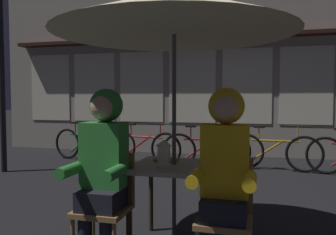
# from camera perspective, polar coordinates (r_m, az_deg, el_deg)

# --- Properties ---
(cafe_table) EXTENTS (0.72, 0.72, 0.74)m
(cafe_table) POSITION_cam_1_polar(r_m,az_deg,el_deg) (3.08, 1.01, -9.62)
(cafe_table) COLOR #B2AD9E
(cafe_table) RESTS_ON ground_plane
(patio_umbrella) EXTENTS (2.10, 2.10, 2.31)m
(patio_umbrella) POSITION_cam_1_polar(r_m,az_deg,el_deg) (3.10, 1.04, 16.96)
(patio_umbrella) COLOR #4C4C51
(patio_umbrella) RESTS_ON ground_plane
(lantern) EXTENTS (0.11, 0.11, 0.23)m
(lantern) POSITION_cam_1_polar(r_m,az_deg,el_deg) (2.95, -0.67, -5.80)
(lantern) COLOR white
(lantern) RESTS_ON cafe_table
(chair_left) EXTENTS (0.40, 0.40, 0.87)m
(chair_left) POSITION_cam_1_polar(r_m,az_deg,el_deg) (2.93, -10.15, -13.34)
(chair_left) COLOR olive
(chair_left) RESTS_ON ground_plane
(chair_right) EXTENTS (0.40, 0.40, 0.87)m
(chair_right) POSITION_cam_1_polar(r_m,az_deg,el_deg) (2.70, 9.42, -14.83)
(chair_right) COLOR olive
(chair_right) RESTS_ON ground_plane
(person_left_hooded) EXTENTS (0.45, 0.56, 1.40)m
(person_left_hooded) POSITION_cam_1_polar(r_m,az_deg,el_deg) (2.80, -10.71, -6.63)
(person_left_hooded) COLOR black
(person_left_hooded) RESTS_ON ground_plane
(person_right_hooded) EXTENTS (0.45, 0.56, 1.40)m
(person_right_hooded) POSITION_cam_1_polar(r_m,az_deg,el_deg) (2.55, 9.38, -7.58)
(person_right_hooded) COLOR black
(person_right_hooded) RESTS_ON ground_plane
(shopfront_building) EXTENTS (10.00, 0.93, 6.20)m
(shopfront_building) POSITION_cam_1_polar(r_m,az_deg,el_deg) (8.63, 4.41, 14.97)
(shopfront_building) COLOR #9E9389
(shopfront_building) RESTS_ON ground_plane
(street_lamp) EXTENTS (0.32, 0.32, 3.88)m
(street_lamp) POSITION_cam_1_polar(r_m,az_deg,el_deg) (6.97, -25.98, 14.39)
(street_lamp) COLOR black
(street_lamp) RESTS_ON ground_plane
(bicycle_nearest) EXTENTS (1.66, 0.37, 0.84)m
(bicycle_nearest) POSITION_cam_1_polar(r_m,az_deg,el_deg) (7.57, -13.41, -4.31)
(bicycle_nearest) COLOR black
(bicycle_nearest) RESTS_ON ground_plane
(bicycle_second) EXTENTS (1.66, 0.37, 0.84)m
(bicycle_second) POSITION_cam_1_polar(r_m,az_deg,el_deg) (7.00, -4.15, -4.83)
(bicycle_second) COLOR black
(bicycle_second) RESTS_ON ground_plane
(bicycle_third) EXTENTS (1.68, 0.23, 0.84)m
(bicycle_third) POSITION_cam_1_polar(r_m,az_deg,el_deg) (6.58, 6.24, -5.36)
(bicycle_third) COLOR black
(bicycle_third) RESTS_ON ground_plane
(bicycle_fourth) EXTENTS (1.67, 0.25, 0.84)m
(bicycle_fourth) POSITION_cam_1_polar(r_m,az_deg,el_deg) (6.64, 17.18, -5.40)
(bicycle_fourth) COLOR black
(bicycle_fourth) RESTS_ON ground_plane
(book) EXTENTS (0.22, 0.17, 0.02)m
(book) POSITION_cam_1_polar(r_m,az_deg,el_deg) (3.20, -0.28, -7.05)
(book) COLOR olive
(book) RESTS_ON cafe_table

